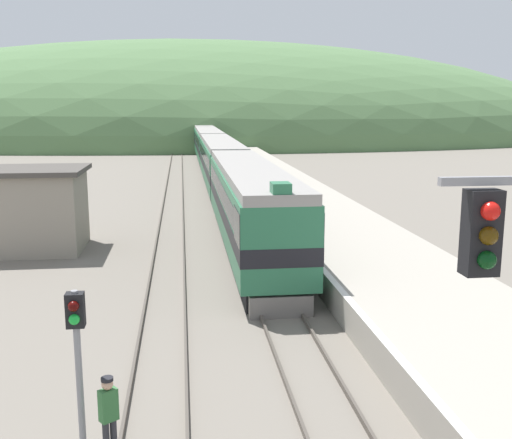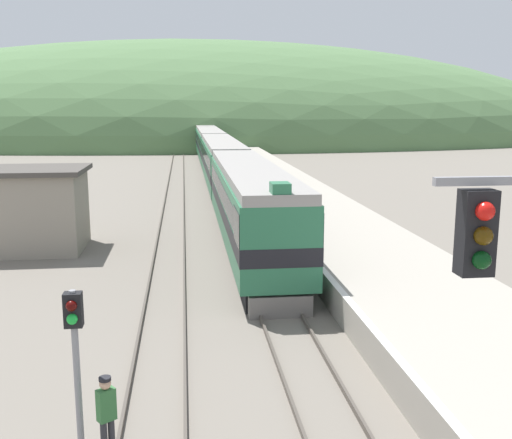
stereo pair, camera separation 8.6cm
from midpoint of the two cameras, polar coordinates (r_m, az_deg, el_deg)
The scene contains 11 objects.
track_main at distance 70.43m, azimuth -4.40°, elevation 5.01°, with size 1.52×180.00×0.16m.
track_siding at distance 70.36m, azimuth -7.68°, elevation 4.94°, with size 1.52×180.00×0.16m.
platform at distance 51.07m, azimuth 2.06°, elevation 3.35°, with size 5.96×140.00×1.09m.
distant_hills at distance 125.86m, azimuth -5.61°, elevation 7.51°, with size 165.68×74.55×39.96m.
station_shed at distance 31.90m, azimuth -20.93°, elevation 0.94°, with size 5.70×4.67×4.15m.
express_train_lead_car at distance 29.61m, azimuth -0.70°, elevation 1.41°, with size 2.87×20.13×4.64m.
carriage_second at distance 51.74m, azimuth -3.46°, elevation 5.43°, with size 2.86×22.40×4.28m.
carriage_third at distance 74.92m, azimuth -4.60°, elevation 7.08°, with size 2.86×22.40×4.28m.
carriage_fourth at distance 98.15m, azimuth -5.20°, elevation 7.96°, with size 2.86×22.40×4.28m.
signal_post_siding at distance 12.85m, azimuth -16.89°, elevation -10.76°, with size 0.36×0.42×3.56m.
track_worker at distance 13.13m, azimuth -14.04°, elevation -17.42°, with size 0.42×0.39×1.82m.
Camera 1 is at (-3.27, 0.01, 7.19)m, focal length 42.00 mm.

